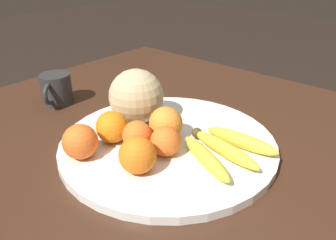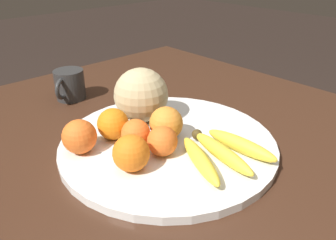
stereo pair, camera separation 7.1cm
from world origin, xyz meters
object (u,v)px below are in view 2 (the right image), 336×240
(banana_bunch, at_px, (221,152))
(produce_tag, at_px, (121,154))
(orange_front_right, at_px, (131,153))
(ceramic_mug, at_px, (69,85))
(fruit_bowl, at_px, (168,143))
(orange_front_left, at_px, (136,133))
(orange_back_right, at_px, (166,123))
(orange_top_small, at_px, (162,141))
(kitchen_table, at_px, (190,173))
(melon, at_px, (141,95))
(orange_mid_center, at_px, (79,137))
(orange_back_left, at_px, (113,124))

(banana_bunch, xyz_separation_m, produce_tag, (0.15, 0.14, -0.02))
(orange_front_right, distance_m, ceramic_mug, 0.44)
(fruit_bowl, relative_size, banana_bunch, 2.55)
(fruit_bowl, relative_size, orange_front_left, 7.66)
(banana_bunch, distance_m, orange_front_left, 0.18)
(banana_bunch, distance_m, orange_back_right, 0.14)
(fruit_bowl, relative_size, orange_top_small, 7.59)
(banana_bunch, xyz_separation_m, orange_front_right, (0.09, 0.15, 0.02))
(orange_back_right, height_order, ceramic_mug, orange_back_right)
(kitchen_table, xyz_separation_m, orange_front_right, (-0.01, 0.18, 0.14))
(melon, relative_size, orange_top_small, 2.09)
(produce_tag, bearing_deg, kitchen_table, -120.38)
(orange_front_left, height_order, produce_tag, orange_front_left)
(melon, distance_m, orange_top_small, 0.17)
(banana_bunch, relative_size, orange_mid_center, 2.61)
(fruit_bowl, xyz_separation_m, orange_back_right, (0.01, -0.00, 0.05))
(orange_front_left, distance_m, produce_tag, 0.05)
(ceramic_mug, bearing_deg, orange_back_left, 169.84)
(kitchen_table, distance_m, orange_back_right, 0.15)
(orange_back_left, bearing_deg, banana_bunch, -152.75)
(melon, height_order, orange_mid_center, melon)
(kitchen_table, bearing_deg, orange_front_right, 92.34)
(orange_front_right, bearing_deg, kitchen_table, -87.66)
(melon, bearing_deg, orange_top_small, 155.90)
(orange_mid_center, relative_size, orange_top_small, 1.14)
(fruit_bowl, distance_m, melon, 0.14)
(fruit_bowl, height_order, produce_tag, produce_tag)
(orange_top_small, distance_m, produce_tag, 0.09)
(fruit_bowl, distance_m, banana_bunch, 0.13)
(orange_top_small, bearing_deg, kitchen_table, -84.71)
(orange_mid_center, bearing_deg, fruit_bowl, -118.46)
(orange_front_left, xyz_separation_m, orange_back_right, (-0.02, -0.07, 0.01))
(fruit_bowl, distance_m, orange_front_left, 0.08)
(orange_top_small, xyz_separation_m, produce_tag, (0.06, 0.06, -0.03))
(orange_front_left, distance_m, orange_mid_center, 0.12)
(melon, bearing_deg, orange_front_left, 135.55)
(kitchen_table, height_order, ceramic_mug, ceramic_mug)
(banana_bunch, xyz_separation_m, orange_top_small, (0.09, 0.08, 0.01))
(orange_back_left, distance_m, orange_top_small, 0.13)
(banana_bunch, bearing_deg, produce_tag, -125.01)
(kitchen_table, bearing_deg, orange_mid_center, 62.10)
(orange_back_right, bearing_deg, orange_back_left, 46.75)
(orange_top_small, bearing_deg, fruit_bowl, -54.25)
(produce_tag, bearing_deg, fruit_bowl, -115.42)
(orange_back_right, height_order, orange_top_small, orange_back_right)
(orange_front_right, height_order, orange_back_left, orange_front_right)
(banana_bunch, bearing_deg, orange_mid_center, -126.58)
(orange_mid_center, xyz_separation_m, produce_tag, (-0.07, -0.05, -0.03))
(orange_front_right, xyz_separation_m, orange_back_left, (0.12, -0.04, -0.00))
(produce_tag, bearing_deg, orange_top_small, -145.13)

